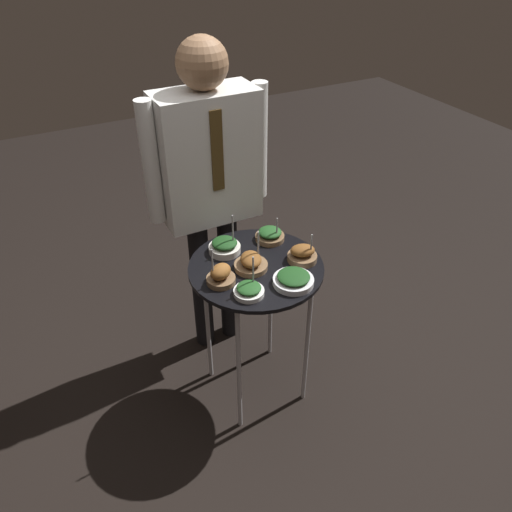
{
  "coord_description": "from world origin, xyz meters",
  "views": [
    {
      "loc": [
        -0.77,
        -1.48,
        1.99
      ],
      "look_at": [
        0.0,
        0.0,
        0.8
      ],
      "focal_mm": 35.0,
      "sensor_mm": 36.0,
      "label": 1
    }
  ],
  "objects_px": {
    "bowl_spinach_mid_left": "(225,246)",
    "serving_cart": "(256,279)",
    "bowl_roast_back_left": "(251,263)",
    "bowl_spinach_far_rim": "(293,279)",
    "bowl_spinach_back_right": "(249,290)",
    "bowl_roast_front_center": "(302,254)",
    "bowl_roast_front_left": "(221,275)",
    "bowl_spinach_front_right": "(270,235)",
    "waiter_figure": "(209,173)"
  },
  "relations": [
    {
      "from": "serving_cart",
      "to": "waiter_figure",
      "type": "bearing_deg",
      "value": 93.15
    },
    {
      "from": "bowl_spinach_back_right",
      "to": "bowl_roast_front_left",
      "type": "height_order",
      "value": "bowl_roast_front_left"
    },
    {
      "from": "bowl_roast_back_left",
      "to": "bowl_roast_front_center",
      "type": "bearing_deg",
      "value": -12.76
    },
    {
      "from": "bowl_spinach_mid_left",
      "to": "serving_cart",
      "type": "bearing_deg",
      "value": -64.41
    },
    {
      "from": "bowl_spinach_front_right",
      "to": "waiter_figure",
      "type": "distance_m",
      "value": 0.39
    },
    {
      "from": "bowl_roast_front_left",
      "to": "waiter_figure",
      "type": "bearing_deg",
      "value": 71.26
    },
    {
      "from": "bowl_spinach_back_right",
      "to": "bowl_roast_front_left",
      "type": "relative_size",
      "value": 0.92
    },
    {
      "from": "bowl_spinach_mid_left",
      "to": "bowl_roast_back_left",
      "type": "distance_m",
      "value": 0.16
    },
    {
      "from": "bowl_spinach_back_right",
      "to": "bowl_spinach_front_right",
      "type": "bearing_deg",
      "value": 49.37
    },
    {
      "from": "bowl_roast_back_left",
      "to": "bowl_spinach_far_rim",
      "type": "xyz_separation_m",
      "value": [
        0.1,
        -0.17,
        -0.01
      ]
    },
    {
      "from": "serving_cart",
      "to": "bowl_spinach_back_right",
      "type": "bearing_deg",
      "value": -125.86
    },
    {
      "from": "bowl_spinach_mid_left",
      "to": "bowl_spinach_back_right",
      "type": "xyz_separation_m",
      "value": [
        -0.04,
        -0.3,
        -0.01
      ]
    },
    {
      "from": "bowl_roast_front_left",
      "to": "waiter_figure",
      "type": "relative_size",
      "value": 0.11
    },
    {
      "from": "bowl_roast_back_left",
      "to": "bowl_roast_front_left",
      "type": "relative_size",
      "value": 0.97
    },
    {
      "from": "bowl_roast_back_left",
      "to": "bowl_spinach_far_rim",
      "type": "height_order",
      "value": "bowl_roast_back_left"
    },
    {
      "from": "bowl_spinach_back_right",
      "to": "bowl_roast_front_left",
      "type": "xyz_separation_m",
      "value": [
        -0.07,
        0.12,
        0.01
      ]
    },
    {
      "from": "bowl_spinach_front_right",
      "to": "bowl_roast_front_center",
      "type": "relative_size",
      "value": 0.96
    },
    {
      "from": "serving_cart",
      "to": "bowl_spinach_mid_left",
      "type": "xyz_separation_m",
      "value": [
        -0.07,
        0.15,
        0.1
      ]
    },
    {
      "from": "bowl_spinach_back_right",
      "to": "waiter_figure",
      "type": "xyz_separation_m",
      "value": [
        0.09,
        0.56,
        0.23
      ]
    },
    {
      "from": "serving_cart",
      "to": "bowl_spinach_mid_left",
      "type": "bearing_deg",
      "value": 115.59
    },
    {
      "from": "bowl_spinach_back_right",
      "to": "bowl_roast_front_center",
      "type": "relative_size",
      "value": 1.15
    },
    {
      "from": "bowl_spinach_front_right",
      "to": "bowl_roast_front_center",
      "type": "xyz_separation_m",
      "value": [
        0.04,
        -0.2,
        0.01
      ]
    },
    {
      "from": "serving_cart",
      "to": "bowl_spinach_back_right",
      "type": "height_order",
      "value": "bowl_spinach_back_right"
    },
    {
      "from": "bowl_spinach_mid_left",
      "to": "bowl_spinach_front_right",
      "type": "bearing_deg",
      "value": -1.45
    },
    {
      "from": "serving_cart",
      "to": "bowl_spinach_front_right",
      "type": "distance_m",
      "value": 0.23
    },
    {
      "from": "bowl_spinach_back_right",
      "to": "bowl_roast_front_center",
      "type": "xyz_separation_m",
      "value": [
        0.3,
        0.1,
        0.01
      ]
    },
    {
      "from": "bowl_spinach_mid_left",
      "to": "bowl_roast_front_left",
      "type": "height_order",
      "value": "bowl_spinach_mid_left"
    },
    {
      "from": "bowl_roast_back_left",
      "to": "bowl_spinach_far_rim",
      "type": "bearing_deg",
      "value": -58.81
    },
    {
      "from": "bowl_spinach_far_rim",
      "to": "bowl_spinach_back_right",
      "type": "distance_m",
      "value": 0.19
    },
    {
      "from": "serving_cart",
      "to": "bowl_spinach_front_right",
      "type": "bearing_deg",
      "value": 45.09
    },
    {
      "from": "bowl_roast_back_left",
      "to": "bowl_spinach_back_right",
      "type": "xyz_separation_m",
      "value": [
        -0.08,
        -0.15,
        -0.01
      ]
    },
    {
      "from": "bowl_roast_front_left",
      "to": "bowl_spinach_back_right",
      "type": "bearing_deg",
      "value": -60.93
    },
    {
      "from": "serving_cart",
      "to": "bowl_roast_front_center",
      "type": "height_order",
      "value": "bowl_roast_front_center"
    },
    {
      "from": "bowl_spinach_mid_left",
      "to": "bowl_roast_front_center",
      "type": "bearing_deg",
      "value": -38.13
    },
    {
      "from": "serving_cart",
      "to": "bowl_spinach_front_right",
      "type": "height_order",
      "value": "bowl_spinach_front_right"
    },
    {
      "from": "bowl_spinach_mid_left",
      "to": "bowl_spinach_back_right",
      "type": "relative_size",
      "value": 1.15
    },
    {
      "from": "bowl_spinach_far_rim",
      "to": "bowl_roast_front_left",
      "type": "xyz_separation_m",
      "value": [
        -0.25,
        0.14,
        0.01
      ]
    },
    {
      "from": "bowl_roast_back_left",
      "to": "waiter_figure",
      "type": "distance_m",
      "value": 0.47
    },
    {
      "from": "bowl_spinach_far_rim",
      "to": "bowl_spinach_front_right",
      "type": "height_order",
      "value": "bowl_spinach_front_right"
    },
    {
      "from": "bowl_spinach_front_right",
      "to": "bowl_roast_front_left",
      "type": "distance_m",
      "value": 0.37
    },
    {
      "from": "bowl_spinach_far_rim",
      "to": "waiter_figure",
      "type": "relative_size",
      "value": 0.1
    },
    {
      "from": "waiter_figure",
      "to": "bowl_spinach_back_right",
      "type": "bearing_deg",
      "value": -98.69
    },
    {
      "from": "bowl_spinach_mid_left",
      "to": "bowl_roast_front_left",
      "type": "xyz_separation_m",
      "value": [
        -0.1,
        -0.19,
        0.01
      ]
    },
    {
      "from": "bowl_spinach_front_right",
      "to": "bowl_roast_back_left",
      "type": "bearing_deg",
      "value": -138.54
    },
    {
      "from": "bowl_spinach_mid_left",
      "to": "bowl_roast_front_center",
      "type": "relative_size",
      "value": 1.32
    },
    {
      "from": "waiter_figure",
      "to": "bowl_roast_front_center",
      "type": "bearing_deg",
      "value": -65.48
    },
    {
      "from": "bowl_roast_front_center",
      "to": "serving_cart",
      "type": "bearing_deg",
      "value": 163.95
    },
    {
      "from": "bowl_roast_front_left",
      "to": "waiter_figure",
      "type": "xyz_separation_m",
      "value": [
        0.15,
        0.45,
        0.22
      ]
    },
    {
      "from": "serving_cart",
      "to": "bowl_roast_back_left",
      "type": "height_order",
      "value": "bowl_roast_back_left"
    },
    {
      "from": "serving_cart",
      "to": "bowl_spinach_far_rim",
      "type": "bearing_deg",
      "value": -66.5
    }
  ]
}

